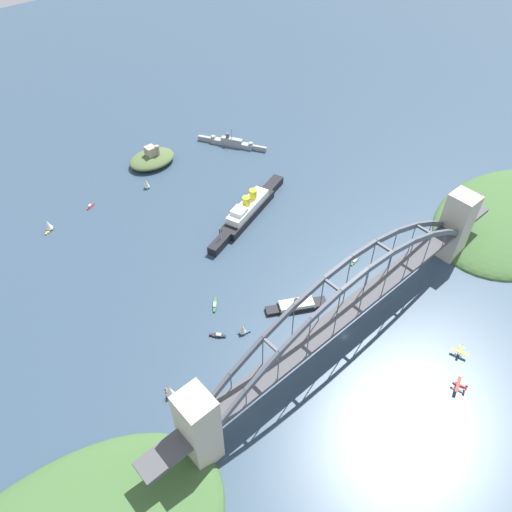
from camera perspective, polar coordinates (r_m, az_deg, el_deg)
ground_plane at (r=300.27m, az=10.22°, el=-9.04°), size 1400.00×1400.00×0.00m
harbor_arch_bridge at (r=279.53m, az=10.91°, el=-5.78°), size 273.96×16.82×62.54m
ocean_liner at (r=368.47m, az=-0.91°, el=5.37°), size 96.30×38.97×19.02m
naval_cruiser at (r=450.20m, az=-2.87°, el=13.00°), size 34.67×57.39×17.31m
harbor_ferry_steamer at (r=308.07m, az=4.74°, el=-5.72°), size 37.31×25.10×7.31m
fort_island_mid_harbor at (r=434.21m, az=-11.96°, el=10.99°), size 40.08×30.49×17.01m
seaplane_taxiing_near_bridge at (r=295.70m, az=22.45°, el=-13.75°), size 10.25×8.03×4.92m
seaplane_second_in_formation at (r=309.11m, az=22.53°, el=-10.22°), size 7.84×9.30×5.04m
small_boat_0 at (r=387.20m, az=-22.94°, el=3.32°), size 8.70×7.56×9.87m
small_boat_1 at (r=342.08m, az=11.39°, el=-0.57°), size 10.61×3.30×1.84m
small_boat_2 at (r=295.49m, az=-4.44°, el=-9.15°), size 7.64×8.32×2.24m
small_boat_3 at (r=310.10m, az=-4.79°, el=-5.66°), size 8.90×9.49×2.22m
small_boat_4 at (r=400.20m, az=-18.63°, el=5.50°), size 8.13×4.45×2.34m
small_boat_5 at (r=273.92m, az=-9.94°, el=-15.17°), size 5.10×8.78×9.95m
small_boat_6 at (r=293.56m, az=-1.55°, el=-8.45°), size 7.28×5.74×8.52m
small_boat_7 at (r=406.12m, az=-12.59°, el=8.21°), size 6.03×7.62×9.49m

